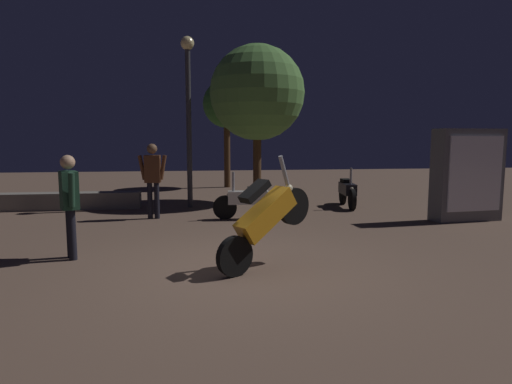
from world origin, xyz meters
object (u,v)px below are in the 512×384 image
motorcycle_black_parked_left (347,191)px  kiosk_billboard (467,175)px  streetlamp_near (188,99)px  motorcycle_orange_foreground (265,218)px  person_rider_beside (69,198)px  motorcycle_white_parked_right (249,201)px  person_bystander_far (153,174)px

motorcycle_black_parked_left → kiosk_billboard: 3.12m
streetlamp_near → kiosk_billboard: size_ratio=2.17×
motorcycle_orange_foreground → person_rider_beside: bearing=130.6°
motorcycle_white_parked_right → streetlamp_near: bearing=-51.0°
motorcycle_orange_foreground → motorcycle_black_parked_left: size_ratio=0.98×
motorcycle_orange_foreground → person_bystander_far: 4.78m
kiosk_billboard → streetlamp_near: bearing=-29.8°
person_bystander_far → streetlamp_near: size_ratio=0.39×
person_rider_beside → person_bystander_far: bearing=-129.6°
motorcycle_orange_foreground → streetlamp_near: streetlamp_near is taller
motorcycle_white_parked_right → person_bystander_far: bearing=-4.9°
person_rider_beside → streetlamp_near: size_ratio=0.36×
person_bystander_far → motorcycle_black_parked_left: bearing=-75.1°
motorcycle_black_parked_left → person_bystander_far: bearing=-72.0°
motorcycle_orange_foreground → motorcycle_white_parked_right: 3.99m
motorcycle_orange_foreground → motorcycle_white_parked_right: bearing=55.2°
person_rider_beside → kiosk_billboard: size_ratio=0.77×
streetlamp_near → motorcycle_white_parked_right: bearing=-55.4°
streetlamp_near → kiosk_billboard: (6.31, -2.86, -1.88)m
motorcycle_white_parked_right → person_bystander_far: size_ratio=0.94×
motorcycle_orange_foreground → motorcycle_black_parked_left: bearing=28.4°
person_rider_beside → motorcycle_orange_foreground: bearing=137.8°
motorcycle_white_parked_right → streetlamp_near: size_ratio=0.36×
person_rider_beside → person_bystander_far: 3.51m
person_rider_beside → person_bystander_far: size_ratio=0.92×
streetlamp_near → kiosk_billboard: bearing=-24.4°
streetlamp_near → kiosk_billboard: streetlamp_near is taller
motorcycle_orange_foreground → kiosk_billboard: kiosk_billboard is taller
motorcycle_black_parked_left → motorcycle_orange_foreground: bearing=-24.1°
motorcycle_white_parked_right → streetlamp_near: 3.49m
motorcycle_black_parked_left → streetlamp_near: streetlamp_near is taller
motorcycle_white_parked_right → person_rider_beside: bearing=48.2°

